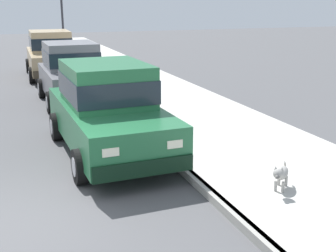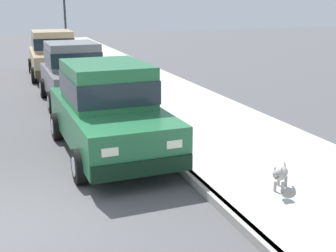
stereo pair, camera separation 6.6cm
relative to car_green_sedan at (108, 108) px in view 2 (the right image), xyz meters
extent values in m
plane|color=#4C4C4F|center=(-2.16, -2.70, -0.98)|extent=(80.00, 80.00, 0.00)
cube|color=gray|center=(1.04, -2.70, -0.91)|extent=(0.16, 64.00, 0.14)
cube|color=#B7B5AD|center=(2.84, -2.70, -0.91)|extent=(3.60, 64.00, 0.14)
cube|color=#23663D|center=(0.00, -0.04, -0.28)|extent=(1.93, 4.55, 0.76)
cube|color=#23663D|center=(0.00, 0.06, 0.52)|extent=(1.65, 2.15, 0.84)
cube|color=#19232D|center=(0.00, 0.06, 0.45)|extent=(1.68, 2.19, 0.46)
cube|color=black|center=(0.07, -2.24, -0.52)|extent=(1.77, 0.25, 0.28)
cube|color=black|center=(-0.06, 2.16, -0.52)|extent=(1.77, 0.25, 0.28)
cylinder|color=black|center=(0.94, -1.41, -0.66)|extent=(0.24, 0.65, 0.64)
cylinder|color=#9E9EA3|center=(0.94, -1.41, -0.66)|extent=(0.25, 0.36, 0.35)
cylinder|color=black|center=(-0.86, -1.46, -0.66)|extent=(0.24, 0.65, 0.64)
cylinder|color=#9E9EA3|center=(-0.86, -1.46, -0.66)|extent=(0.25, 0.36, 0.35)
cylinder|color=black|center=(0.86, 1.38, -0.66)|extent=(0.24, 0.65, 0.64)
cylinder|color=#9E9EA3|center=(0.86, 1.38, -0.66)|extent=(0.25, 0.36, 0.35)
cylinder|color=black|center=(-0.94, 1.33, -0.66)|extent=(0.24, 0.65, 0.64)
cylinder|color=#9E9EA3|center=(-0.94, 1.33, -0.66)|extent=(0.25, 0.36, 0.35)
cube|color=#EAEACC|center=(0.63, -2.25, -0.17)|extent=(0.28, 0.09, 0.14)
cube|color=#EAEACC|center=(-0.49, -2.28, -0.17)|extent=(0.28, 0.09, 0.14)
cube|color=slate|center=(0.06, 5.16, -0.28)|extent=(1.79, 3.73, 0.76)
cube|color=slate|center=(0.06, 5.41, 0.50)|extent=(1.55, 1.93, 0.80)
cube|color=#19232D|center=(0.06, 5.41, 0.44)|extent=(1.58, 1.97, 0.44)
cube|color=#252527|center=(0.10, 3.37, -0.52)|extent=(1.69, 0.23, 0.28)
cube|color=#252527|center=(0.03, 6.96, -0.52)|extent=(1.69, 0.23, 0.28)
cylinder|color=black|center=(0.94, 4.03, -0.66)|extent=(0.23, 0.64, 0.64)
cylinder|color=#9E9EA3|center=(0.94, 4.03, -0.66)|extent=(0.25, 0.36, 0.35)
cylinder|color=black|center=(-0.78, 4.00, -0.66)|extent=(0.23, 0.64, 0.64)
cylinder|color=#9E9EA3|center=(-0.78, 4.00, -0.66)|extent=(0.25, 0.36, 0.35)
cylinder|color=black|center=(0.90, 6.33, -0.66)|extent=(0.23, 0.64, 0.64)
cylinder|color=#9E9EA3|center=(0.90, 6.33, -0.66)|extent=(0.25, 0.36, 0.35)
cylinder|color=black|center=(-0.82, 6.30, -0.66)|extent=(0.23, 0.64, 0.64)
cylinder|color=#9E9EA3|center=(-0.82, 6.30, -0.66)|extent=(0.25, 0.36, 0.35)
cube|color=#EAEACC|center=(0.63, 3.35, -0.17)|extent=(0.28, 0.09, 0.14)
cube|color=#EAEACC|center=(-0.44, 3.33, -0.17)|extent=(0.28, 0.09, 0.14)
cube|color=tan|center=(-0.01, 10.59, -0.28)|extent=(1.89, 4.53, 0.76)
cube|color=tan|center=(-0.01, 10.69, 0.52)|extent=(1.63, 2.13, 0.84)
cube|color=#19232D|center=(-0.01, 10.69, 0.45)|extent=(1.66, 2.17, 0.46)
cube|color=#3E3527|center=(-0.06, 8.40, -0.52)|extent=(1.77, 0.23, 0.28)
cube|color=#3E3527|center=(0.03, 12.79, -0.52)|extent=(1.77, 0.23, 0.28)
cylinder|color=black|center=(0.86, 9.18, -0.66)|extent=(0.23, 0.64, 0.64)
cylinder|color=#9E9EA3|center=(0.86, 9.18, -0.66)|extent=(0.25, 0.36, 0.35)
cylinder|color=black|center=(-0.94, 9.22, -0.66)|extent=(0.23, 0.64, 0.64)
cylinder|color=#9E9EA3|center=(-0.94, 9.22, -0.66)|extent=(0.25, 0.36, 0.35)
cylinder|color=black|center=(0.91, 11.97, -0.66)|extent=(0.23, 0.64, 0.64)
cylinder|color=#9E9EA3|center=(0.91, 11.97, -0.66)|extent=(0.25, 0.36, 0.35)
cylinder|color=black|center=(-0.89, 12.01, -0.66)|extent=(0.23, 0.64, 0.64)
cylinder|color=#9E9EA3|center=(-0.89, 12.01, -0.66)|extent=(0.25, 0.36, 0.35)
cube|color=#EAEACC|center=(0.50, 8.35, -0.17)|extent=(0.28, 0.09, 0.14)
cube|color=#EAEACC|center=(-0.62, 8.38, -0.17)|extent=(0.28, 0.09, 0.14)
ellipsoid|color=#999691|center=(2.16, -3.18, -0.56)|extent=(0.45, 0.45, 0.20)
cylinder|color=#999691|center=(2.11, -3.32, -0.75)|extent=(0.05, 0.05, 0.18)
cylinder|color=#999691|center=(2.02, -3.23, -0.75)|extent=(0.05, 0.05, 0.18)
cylinder|color=#999691|center=(2.30, -3.12, -0.75)|extent=(0.05, 0.05, 0.18)
cylinder|color=#999691|center=(2.22, -3.04, -0.75)|extent=(0.05, 0.05, 0.18)
sphere|color=#999691|center=(1.96, -3.38, -0.47)|extent=(0.17, 0.17, 0.17)
ellipsoid|color=#54524F|center=(1.89, -3.44, -0.49)|extent=(0.13, 0.13, 0.06)
cone|color=#999691|center=(2.00, -3.41, -0.39)|extent=(0.06, 0.06, 0.07)
cone|color=#999691|center=(1.93, -3.34, -0.39)|extent=(0.06, 0.06, 0.07)
cylinder|color=#999691|center=(2.35, -2.99, -0.50)|extent=(0.11, 0.11, 0.13)
cylinder|color=#2D2D33|center=(1.39, 17.08, 1.26)|extent=(0.12, 0.12, 4.20)
camera|label=1|loc=(-1.97, -8.95, 2.17)|focal=47.76mm
camera|label=2|loc=(-1.91, -8.98, 2.17)|focal=47.76mm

